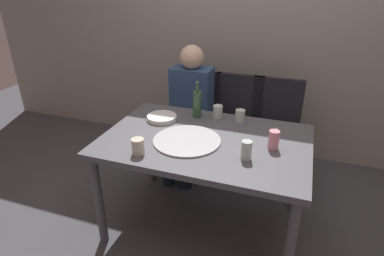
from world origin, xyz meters
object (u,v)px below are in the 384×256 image
plate_stack (162,118)px  guest_in_sweater (188,106)px  wine_glass (240,116)px  pizza_tray (187,140)px  tumbler_near (246,150)px  tumbler_far (218,112)px  chair_middle (235,119)px  chair_right (274,124)px  chair_left (194,113)px  short_glass (138,146)px  dining_table (205,149)px  soda_can (274,140)px  wine_bottle (197,103)px  table_knife (273,135)px

plate_stack → guest_in_sweater: 0.53m
wine_glass → pizza_tray: bearing=-122.5°
tumbler_near → tumbler_far: tumbler_near is taller
plate_stack → chair_middle: (0.42, 0.68, -0.23)m
wine_glass → chair_right: size_ratio=0.10×
guest_in_sweater → pizza_tray: bearing=109.3°
plate_stack → chair_left: size_ratio=0.25×
tumbler_near → plate_stack: tumbler_near is taller
chair_middle → chair_right: same height
wine_glass → guest_in_sweater: guest_in_sweater is taller
wine_glass → guest_in_sweater: 0.66m
guest_in_sweater → tumbler_far: bearing=135.9°
chair_middle → short_glass: bearing=73.4°
chair_middle → chair_left: bearing=0.0°
pizza_tray → plate_stack: size_ratio=2.01×
tumbler_near → chair_right: (0.07, 1.02, -0.28)m
wine_glass → plate_stack: (-0.56, -0.16, -0.03)m
dining_table → soda_can: soda_can is taller
chair_middle → tumbler_far: bearing=85.8°
dining_table → wine_bottle: bearing=117.2°
chair_left → tumbler_near: bearing=123.5°
pizza_tray → tumbler_near: 0.42m
chair_left → chair_right: same height
soda_can → table_knife: 0.20m
plate_stack → tumbler_near: bearing=-26.4°
dining_table → soda_can: 0.46m
tumbler_near → wine_glass: bearing=105.7°
plate_stack → short_glass: bearing=-82.0°
dining_table → wine_glass: (0.16, 0.34, 0.13)m
dining_table → soda_can: (0.44, 0.01, 0.14)m
wine_bottle → plate_stack: (-0.23, -0.14, -0.09)m
wine_bottle → tumbler_far: (0.15, 0.03, -0.06)m
wine_bottle → tumbler_near: bearing=-46.3°
wine_bottle → soda_can: (0.60, -0.31, -0.05)m
pizza_tray → chair_right: size_ratio=0.49×
wine_glass → table_knife: (0.26, -0.14, -0.04)m
tumbler_far → chair_left: size_ratio=0.11×
soda_can → chair_right: chair_right is taller
wine_bottle → plate_stack: 0.29m
chair_left → chair_right: (0.75, 0.00, 0.00)m
dining_table → tumbler_near: size_ratio=11.66×
chair_middle → wine_bottle: bearing=70.3°
table_knife → guest_in_sweater: 0.95m
dining_table → plate_stack: plate_stack is taller
dining_table → short_glass: 0.48m
wine_bottle → tumbler_near: wine_bottle is taller
table_knife → chair_right: bearing=10.9°
chair_middle → guest_in_sweater: size_ratio=0.77×
table_knife → wine_glass: bearing=68.6°
dining_table → short_glass: bearing=-135.2°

